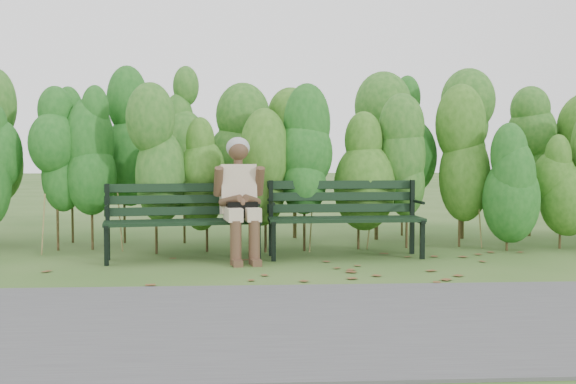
{
  "coord_description": "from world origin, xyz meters",
  "views": [
    {
      "loc": [
        -0.44,
        -6.66,
        1.12
      ],
      "look_at": [
        0.0,
        0.35,
        0.75
      ],
      "focal_mm": 42.0,
      "sensor_mm": 36.0,
      "label": 1
    }
  ],
  "objects": [
    {
      "name": "ground",
      "position": [
        0.0,
        0.0,
        0.0
      ],
      "size": [
        80.0,
        80.0,
        0.0
      ],
      "primitive_type": "plane",
      "color": "#2D561B"
    },
    {
      "name": "leaf_litter",
      "position": [
        0.23,
        -0.23,
        0.0
      ],
      "size": [
        5.52,
        2.28,
        0.01
      ],
      "color": "brown",
      "rests_on": "ground"
    },
    {
      "name": "hedge_band",
      "position": [
        0.0,
        1.86,
        1.26
      ],
      "size": [
        11.04,
        1.67,
        2.42
      ],
      "color": "#47381E",
      "rests_on": "ground"
    },
    {
      "name": "footpath",
      "position": [
        0.0,
        -2.2,
        0.01
      ],
      "size": [
        60.0,
        2.5,
        0.01
      ],
      "primitive_type": "cube",
      "color": "#474749",
      "rests_on": "ground"
    },
    {
      "name": "seated_woman",
      "position": [
        -0.5,
        0.63,
        0.74
      ],
      "size": [
        0.58,
        0.85,
        1.33
      ],
      "color": "beige",
      "rests_on": "ground"
    },
    {
      "name": "bench_left",
      "position": [
        -1.14,
        0.71,
        0.49
      ],
      "size": [
        1.72,
        0.8,
        0.83
      ],
      "color": "black",
      "rests_on": "ground"
    },
    {
      "name": "bench_right",
      "position": [
        0.66,
        0.81,
        0.5
      ],
      "size": [
        1.72,
        0.61,
        0.85
      ],
      "color": "black",
      "rests_on": "ground"
    }
  ]
}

